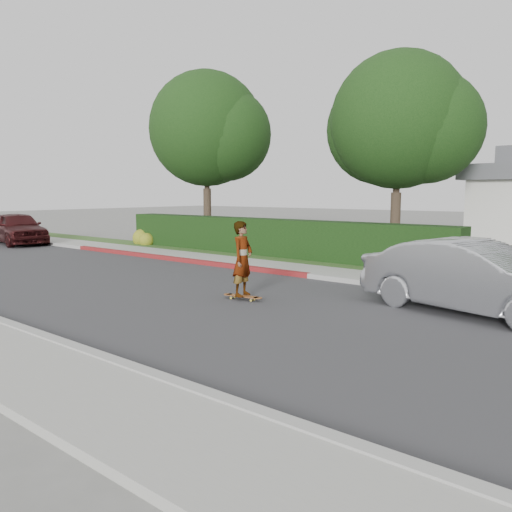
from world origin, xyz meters
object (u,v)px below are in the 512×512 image
object	(u,v)px
car_silver	(475,278)
car_maroon	(18,228)
skateboarder	(243,259)
skateboard	(243,296)

from	to	relation	value
car_silver	car_maroon	bearing A→B (deg)	99.61
skateboarder	car_silver	distance (m)	5.04
car_silver	car_maroon	size ratio (longest dim) A/B	1.01
skateboard	car_silver	size ratio (longest dim) A/B	0.22
car_silver	car_maroon	distance (m)	21.55
skateboarder	car_silver	world-z (taller)	skateboarder
car_maroon	car_silver	bearing A→B (deg)	-81.85
skateboard	car_maroon	distance (m)	17.15
skateboarder	car_silver	xyz separation A→B (m)	(4.63, 1.98, -0.21)
skateboarder	car_maroon	world-z (taller)	skateboarder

